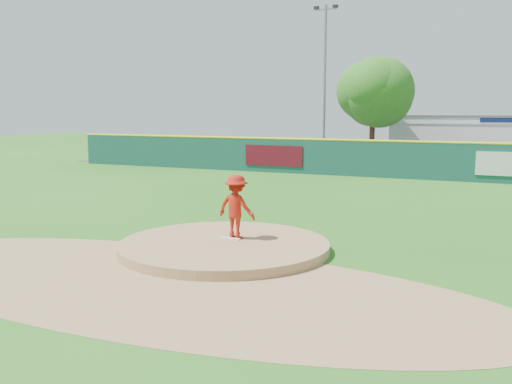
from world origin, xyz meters
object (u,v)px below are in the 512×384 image
at_px(pitcher, 236,207).
at_px(pool_building_grp, 505,138).
at_px(playground_slide, 216,152).
at_px(deciduous_tree, 373,96).
at_px(light_pole_left, 325,76).
at_px(van, 505,162).

height_order(pitcher, pool_building_grp, pool_building_grp).
relative_size(pool_building_grp, playground_slide, 5.52).
relative_size(deciduous_tree, light_pole_left, 0.67).
distance_m(pitcher, deciduous_tree, 24.83).
height_order(van, pool_building_grp, pool_building_grp).
distance_m(van, deciduous_tree, 9.67).
relative_size(pitcher, van, 0.32).
height_order(pitcher, playground_slide, pitcher).
bearing_deg(deciduous_tree, pitcher, -85.08).
distance_m(pool_building_grp, playground_slide, 20.77).
xyz_separation_m(van, pool_building_grp, (-0.28, 10.24, 0.91)).
xyz_separation_m(van, deciduous_tree, (-8.28, 3.25, 3.80)).
xyz_separation_m(pool_building_grp, light_pole_left, (-12.00, -4.99, 4.39)).
bearing_deg(pitcher, light_pole_left, -68.61).
relative_size(pitcher, pool_building_grp, 0.11).
distance_m(pitcher, van, 22.13).
height_order(playground_slide, light_pole_left, light_pole_left).
bearing_deg(playground_slide, light_pole_left, 37.39).
bearing_deg(light_pole_left, van, -23.15).
bearing_deg(pool_building_grp, light_pole_left, -157.40).
distance_m(pitcher, pool_building_grp, 32.05).
xyz_separation_m(pitcher, playground_slide, (-12.40, 21.69, -0.34)).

